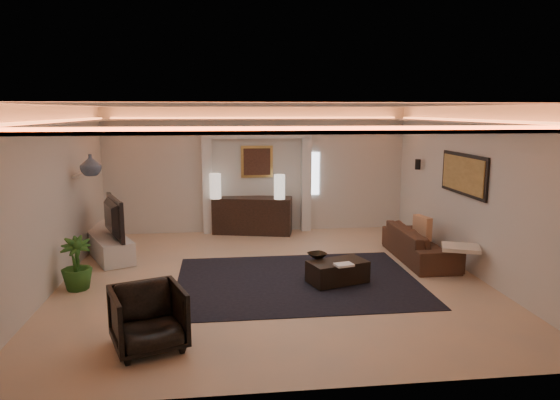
{
  "coord_description": "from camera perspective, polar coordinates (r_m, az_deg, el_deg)",
  "views": [
    {
      "loc": [
        -0.84,
        -8.16,
        2.82
      ],
      "look_at": [
        0.2,
        0.6,
        1.25
      ],
      "focal_mm": 32.3,
      "sensor_mm": 36.0,
      "label": 1
    }
  ],
  "objects": [
    {
      "name": "lamp_right",
      "position": [
        11.34,
        -0.06,
        1.32
      ],
      "size": [
        0.32,
        0.32,
        0.55
      ],
      "primitive_type": "cylinder",
      "rotation": [
        0.0,
        0.0,
        0.38
      ],
      "color": "white",
      "rests_on": "console"
    },
    {
      "name": "figurine",
      "position": [
        11.03,
        -18.54,
        -1.84
      ],
      "size": [
        0.17,
        0.17,
        0.42
      ],
      "primitive_type": "cylinder",
      "rotation": [
        0.0,
        0.0,
        -0.09
      ],
      "color": "#3D2F1E",
      "rests_on": "media_ledge"
    },
    {
      "name": "wall_front",
      "position": [
        4.94,
        3.33,
        -6.08
      ],
      "size": [
        7.0,
        0.0,
        7.0
      ],
      "primitive_type": "plane",
      "rotation": [
        -1.57,
        0.0,
        0.0
      ],
      "color": "beige",
      "rests_on": "ground"
    },
    {
      "name": "ginger_jar",
      "position": [
        9.63,
        -20.66,
        3.73
      ],
      "size": [
        0.45,
        0.45,
        0.39
      ],
      "primitive_type": "imported",
      "rotation": [
        0.0,
        0.0,
        -0.27
      ],
      "color": "slate",
      "rests_on": "wall_niche"
    },
    {
      "name": "throw_pillow",
      "position": [
        10.3,
        15.81,
        -3.03
      ],
      "size": [
        0.24,
        0.48,
        0.46
      ],
      "primitive_type": "cube",
      "rotation": [
        0.0,
        0.0,
        0.23
      ],
      "color": "tan",
      "rests_on": "sofa"
    },
    {
      "name": "tv",
      "position": [
        10.02,
        -18.92,
        -1.88
      ],
      "size": [
        1.32,
        0.65,
        0.77
      ],
      "primitive_type": "imported",
      "rotation": [
        0.0,
        0.0,
        1.94
      ],
      "color": "black",
      "rests_on": "media_ledge"
    },
    {
      "name": "pilaster_right",
      "position": [
        11.86,
        2.96,
        1.74
      ],
      "size": [
        0.22,
        0.2,
        2.2
      ],
      "primitive_type": "cube",
      "color": "silver",
      "rests_on": "ground"
    },
    {
      "name": "armchair",
      "position": [
        6.36,
        -14.69,
        -12.82
      ],
      "size": [
        1.05,
        1.06,
        0.76
      ],
      "primitive_type": "imported",
      "rotation": [
        0.0,
        0.0,
        0.35
      ],
      "color": "black",
      "rests_on": "ground"
    },
    {
      "name": "console",
      "position": [
        11.69,
        -3.14,
        -1.87
      ],
      "size": [
        1.88,
        0.95,
        0.9
      ],
      "primitive_type": "cube",
      "rotation": [
        0.0,
        0.0,
        -0.23
      ],
      "color": "black",
      "rests_on": "ground"
    },
    {
      "name": "art_panel_gold",
      "position": [
        9.55,
        19.96,
        2.75
      ],
      "size": [
        0.02,
        1.5,
        0.62
      ],
      "primitive_type": "cube",
      "color": "tan",
      "rests_on": "wall_right"
    },
    {
      "name": "coffee_table",
      "position": [
        8.44,
        6.53,
        -8.04
      ],
      "size": [
        1.06,
        0.79,
        0.35
      ],
      "primitive_type": "cube",
      "rotation": [
        0.0,
        0.0,
        0.32
      ],
      "color": "black",
      "rests_on": "ground"
    },
    {
      "name": "wall_left",
      "position": [
        8.7,
        -24.48,
        0.1
      ],
      "size": [
        0.0,
        7.0,
        7.0
      ],
      "primitive_type": "plane",
      "rotation": [
        1.57,
        0.0,
        1.57
      ],
      "color": "beige",
      "rests_on": "ground"
    },
    {
      "name": "pilaster_left",
      "position": [
        11.7,
        -8.22,
        1.53
      ],
      "size": [
        0.22,
        0.2,
        2.2
      ],
      "primitive_type": "cube",
      "color": "silver",
      "rests_on": "ground"
    },
    {
      "name": "media_ledge",
      "position": [
        10.63,
        -19.16,
        -4.62
      ],
      "size": [
        1.49,
        2.32,
        0.43
      ],
      "primitive_type": "cube",
      "rotation": [
        0.0,
        0.0,
        0.44
      ],
      "color": "silver",
      "rests_on": "ground"
    },
    {
      "name": "floor",
      "position": [
        8.68,
        -0.85,
        -8.88
      ],
      "size": [
        7.0,
        7.0,
        0.0
      ],
      "primitive_type": "plane",
      "color": "#D5AA81",
      "rests_on": "ground"
    },
    {
      "name": "throw_blanket",
      "position": [
        9.02,
        19.79,
        -5.1
      ],
      "size": [
        0.75,
        0.69,
        0.07
      ],
      "primitive_type": "cube",
      "rotation": [
        0.0,
        0.0,
        -0.39
      ],
      "color": "white",
      "rests_on": "sofa"
    },
    {
      "name": "wall_right",
      "position": [
        9.35,
        20.99,
        0.98
      ],
      "size": [
        0.0,
        7.0,
        7.0
      ],
      "primitive_type": "plane",
      "rotation": [
        1.57,
        0.0,
        -1.57
      ],
      "color": "beige",
      "rests_on": "ground"
    },
    {
      "name": "magazine",
      "position": [
        8.14,
        7.25,
        -7.11
      ],
      "size": [
        0.33,
        0.27,
        0.03
      ],
      "primitive_type": "cube",
      "rotation": [
        0.0,
        0.0,
        0.23
      ],
      "color": "white",
      "rests_on": "coffee_table"
    },
    {
      "name": "area_rug",
      "position": [
        8.54,
        1.99,
        -9.16
      ],
      "size": [
        4.0,
        3.0,
        0.01
      ],
      "primitive_type": "cube",
      "color": "black",
      "rests_on": "ground"
    },
    {
      "name": "art_panel_frame",
      "position": [
        9.57,
        20.09,
        2.75
      ],
      "size": [
        0.04,
        1.64,
        0.74
      ],
      "primitive_type": "cube",
      "color": "black",
      "rests_on": "wall_right"
    },
    {
      "name": "plant",
      "position": [
        8.68,
        -22.07,
        -6.7
      ],
      "size": [
        0.58,
        0.58,
        0.85
      ],
      "primitive_type": "imported",
      "rotation": [
        0.0,
        0.0,
        0.24
      ],
      "color": "#28561B",
      "rests_on": "ground"
    },
    {
      "name": "wall_back",
      "position": [
        11.78,
        -2.64,
        3.4
      ],
      "size": [
        7.0,
        0.0,
        7.0
      ],
      "primitive_type": "plane",
      "rotation": [
        1.57,
        0.0,
        0.0
      ],
      "color": "beige",
      "rests_on": "ground"
    },
    {
      "name": "wall_niche",
      "position": [
        9.98,
        -21.84,
        2.63
      ],
      "size": [
        0.1,
        0.55,
        0.04
      ],
      "primitive_type": "cube",
      "color": "silver",
      "rests_on": "wall_left"
    },
    {
      "name": "wall_sconce",
      "position": [
        11.25,
        15.34,
        3.92
      ],
      "size": [
        0.12,
        0.12,
        0.22
      ],
      "primitive_type": "cylinder",
      "color": "black",
      "rests_on": "wall_right"
    },
    {
      "name": "cove_soffit",
      "position": [
        8.21,
        -0.9,
        8.69
      ],
      "size": [
        7.0,
        7.0,
        0.04
      ],
      "primitive_type": "cube",
      "color": "silver",
      "rests_on": "ceiling"
    },
    {
      "name": "bowl",
      "position": [
        8.55,
        4.23,
        -6.06
      ],
      "size": [
        0.4,
        0.4,
        0.08
      ],
      "primitive_type": "imported",
      "rotation": [
        0.0,
        0.0,
        0.37
      ],
      "color": "black",
      "rests_on": "coffee_table"
    },
    {
      "name": "sofa",
      "position": [
        10.02,
        15.55,
        -4.82
      ],
      "size": [
        2.11,
        0.84,
        0.61
      ],
      "primitive_type": "imported",
      "rotation": [
        0.0,
        0.0,
        1.56
      ],
      "color": "#352515",
      "rests_on": "ground"
    },
    {
      "name": "painting_canvas",
      "position": [
        11.7,
        -2.62,
        4.34
      ],
      "size": [
        0.62,
        0.02,
        0.62
      ],
      "primitive_type": "cube",
      "color": "#4C2D1E",
      "rests_on": "wall_back"
    },
    {
      "name": "daylight_slit",
      "position": [
        11.94,
        3.86,
        3.0
      ],
      "size": [
        0.25,
        0.03,
        1.0
      ],
      "primitive_type": "cube",
      "color": "white",
      "rests_on": "wall_back"
    },
    {
      "name": "alcove_header",
      "position": [
        11.61,
        -2.63,
        7.27
      ],
      "size": [
        2.52,
        0.2,
        0.12
      ],
      "primitive_type": "cube",
      "color": "silver",
      "rests_on": "wall_back"
    },
    {
      "name": "painting_frame",
      "position": [
        11.72,
        -2.63,
        4.35
      ],
      "size": [
        0.74,
        0.04,
        0.74
      ],
      "primitive_type": "cube",
      "color": "tan",
      "rests_on": "wall_back"
    },
    {
      "name": "ceiling",
      "position": [
        8.21,
        -0.91,
        10.64
      ],
      "size": [
        7.0,
        7.0,
        0.0
      ],
      "primitive_type": "plane",
      "rotation": [
        3.14,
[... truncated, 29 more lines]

